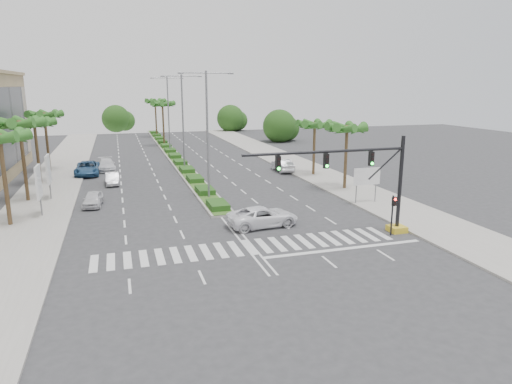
# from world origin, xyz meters

# --- Properties ---
(ground) EXTENTS (160.00, 160.00, 0.00)m
(ground) POSITION_xyz_m (0.00, 0.00, 0.00)
(ground) COLOR #333335
(ground) RESTS_ON ground
(footpath_right) EXTENTS (6.00, 120.00, 0.15)m
(footpath_right) POSITION_xyz_m (15.20, 20.00, 0.07)
(footpath_right) COLOR gray
(footpath_right) RESTS_ON ground
(footpath_left) EXTENTS (6.00, 120.00, 0.15)m
(footpath_left) POSITION_xyz_m (-15.20, 20.00, 0.07)
(footpath_left) COLOR gray
(footpath_left) RESTS_ON ground
(median) EXTENTS (2.20, 75.00, 0.20)m
(median) POSITION_xyz_m (0.00, 45.00, 0.10)
(median) COLOR gray
(median) RESTS_ON ground
(median_grass) EXTENTS (1.80, 75.00, 0.04)m
(median_grass) POSITION_xyz_m (0.00, 45.00, 0.22)
(median_grass) COLOR #2D501B
(median_grass) RESTS_ON median
(signal_gantry) EXTENTS (12.60, 1.20, 7.20)m
(signal_gantry) POSITION_xyz_m (9.27, -0.00, 3.46)
(signal_gantry) COLOR gold
(signal_gantry) RESTS_ON ground
(pedestrian_signal) EXTENTS (0.28, 0.36, 3.00)m
(pedestrian_signal) POSITION_xyz_m (10.60, -0.68, 2.04)
(pedestrian_signal) COLOR black
(pedestrian_signal) RESTS_ON ground
(direction_sign) EXTENTS (2.70, 0.11, 3.40)m
(direction_sign) POSITION_xyz_m (13.50, 7.99, 2.45)
(direction_sign) COLOR slate
(direction_sign) RESTS_ON ground
(billboard_near) EXTENTS (0.18, 2.10, 4.35)m
(billboard_near) POSITION_xyz_m (-14.50, 12.00, 2.96)
(billboard_near) COLOR slate
(billboard_near) RESTS_ON ground
(billboard_far) EXTENTS (0.18, 2.10, 4.35)m
(billboard_far) POSITION_xyz_m (-14.50, 18.00, 2.96)
(billboard_far) COLOR slate
(billboard_far) RESTS_ON ground
(palm_left_near) EXTENTS (4.57, 4.68, 7.55)m
(palm_left_near) POSITION_xyz_m (-16.50, 10.00, 6.69)
(palm_left_near) COLOR brown
(palm_left_near) RESTS_ON ground
(palm_left_mid) EXTENTS (4.57, 4.68, 7.95)m
(palm_left_mid) POSITION_xyz_m (-16.50, 18.00, 7.08)
(palm_left_mid) COLOR brown
(palm_left_mid) RESTS_ON ground
(palm_left_far) EXTENTS (4.57, 4.68, 7.35)m
(palm_left_far) POSITION_xyz_m (-16.50, 26.00, 6.50)
(palm_left_far) COLOR brown
(palm_left_far) RESTS_ON ground
(palm_left_end) EXTENTS (4.57, 4.68, 7.75)m
(palm_left_end) POSITION_xyz_m (-16.50, 34.00, 6.88)
(palm_left_end) COLOR brown
(palm_left_end) RESTS_ON ground
(palm_right_near) EXTENTS (4.57, 4.68, 7.05)m
(palm_right_near) POSITION_xyz_m (14.50, 14.00, 6.20)
(palm_right_near) COLOR brown
(palm_right_near) RESTS_ON ground
(palm_right_far) EXTENTS (4.57, 4.68, 6.75)m
(palm_right_far) POSITION_xyz_m (14.50, 22.00, 5.91)
(palm_right_far) COLOR brown
(palm_right_far) RESTS_ON ground
(palm_median_a) EXTENTS (4.57, 4.68, 8.05)m
(palm_median_a) POSITION_xyz_m (0.00, 55.00, 7.17)
(palm_median_a) COLOR brown
(palm_median_a) RESTS_ON ground
(palm_median_b) EXTENTS (4.57, 4.68, 8.05)m
(palm_median_b) POSITION_xyz_m (0.00, 70.00, 7.17)
(palm_median_b) COLOR brown
(palm_median_b) RESTS_ON ground
(streetlight_near) EXTENTS (5.10, 0.25, 12.00)m
(streetlight_near) POSITION_xyz_m (0.00, 14.00, 6.81)
(streetlight_near) COLOR slate
(streetlight_near) RESTS_ON ground
(streetlight_mid) EXTENTS (5.10, 0.25, 12.00)m
(streetlight_mid) POSITION_xyz_m (0.00, 30.00, 6.81)
(streetlight_mid) COLOR slate
(streetlight_mid) RESTS_ON ground
(streetlight_far) EXTENTS (5.10, 0.25, 12.00)m
(streetlight_far) POSITION_xyz_m (0.00, 46.00, 6.81)
(streetlight_far) COLOR slate
(streetlight_far) RESTS_ON ground
(car_parked_a) EXTENTS (1.92, 4.00, 1.32)m
(car_parked_a) POSITION_xyz_m (-10.56, 14.50, 0.66)
(car_parked_a) COLOR silver
(car_parked_a) RESTS_ON ground
(car_parked_b) EXTENTS (1.48, 4.00, 1.31)m
(car_parked_b) POSITION_xyz_m (-8.90, 23.71, 0.65)
(car_parked_b) COLOR #B7B6BB
(car_parked_b) RESTS_ON ground
(car_parked_c) EXTENTS (2.87, 6.01, 1.65)m
(car_parked_c) POSITION_xyz_m (-11.80, 30.26, 0.83)
(car_parked_c) COLOR #2A5480
(car_parked_c) RESTS_ON ground
(car_parked_d) EXTENTS (2.42, 5.23, 1.48)m
(car_parked_d) POSITION_xyz_m (-9.63, 32.86, 0.74)
(car_parked_d) COLOR silver
(car_parked_d) RESTS_ON ground
(car_crossing) EXTENTS (5.78, 3.07, 1.55)m
(car_crossing) POSITION_xyz_m (2.31, 4.25, 0.77)
(car_crossing) COLOR white
(car_crossing) RESTS_ON ground
(car_right) EXTENTS (1.77, 4.83, 1.58)m
(car_right) POSITION_xyz_m (11.80, 25.48, 0.79)
(car_right) COLOR silver
(car_right) RESTS_ON ground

